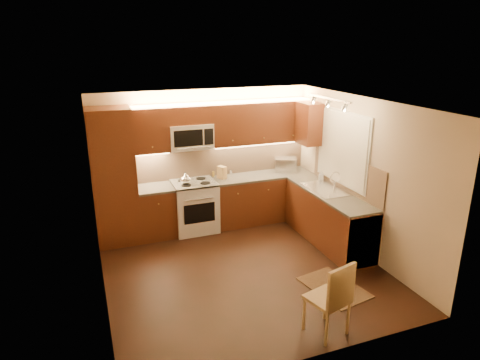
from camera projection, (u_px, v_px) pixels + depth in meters
name	position (u px, v px, depth m)	size (l,w,h in m)	color
floor	(244.00, 270.00, 6.43)	(4.00, 4.00, 0.01)	black
ceiling	(244.00, 104.00, 5.65)	(4.00, 4.00, 0.01)	beige
wall_back	(204.00, 158.00, 7.82)	(4.00, 0.01, 2.50)	#BFA98C
wall_front	(316.00, 255.00, 4.27)	(4.00, 0.01, 2.50)	#BFA98C
wall_left	(96.00, 211.00, 5.37)	(0.01, 4.00, 2.50)	#BFA98C
wall_right	(362.00, 177.00, 6.72)	(0.01, 4.00, 2.50)	#BFA98C
pantry	(114.00, 178.00, 7.03)	(0.70, 0.60, 2.30)	#45200E
base_cab_back_left	(156.00, 212.00, 7.48)	(0.62, 0.60, 0.86)	#45200E
counter_back_left	(155.00, 188.00, 7.34)	(0.62, 0.60, 0.04)	#312F2D
base_cab_back_right	(262.00, 198.00, 8.16)	(1.92, 0.60, 0.86)	#45200E
counter_back_right	(262.00, 176.00, 8.02)	(1.92, 0.60, 0.04)	#312F2D
base_cab_right	(328.00, 218.00, 7.23)	(0.60, 2.00, 0.86)	#45200E
counter_right	(330.00, 193.00, 7.09)	(0.60, 2.00, 0.04)	#312F2D
dishwasher	(353.00, 235.00, 6.60)	(0.58, 0.60, 0.84)	silver
backsplash_back	(223.00, 159.00, 7.95)	(3.30, 0.02, 0.60)	#A38063
backsplash_right	(346.00, 173.00, 7.08)	(0.02, 2.00, 0.60)	#A38063
upper_cab_back_left	(150.00, 130.00, 7.14)	(0.62, 0.35, 0.75)	#45200E
upper_cab_back_right	(261.00, 122.00, 7.82)	(1.92, 0.35, 0.75)	#45200E
upper_cab_bridge	(189.00, 115.00, 7.30)	(0.76, 0.35, 0.31)	#45200E
upper_cab_right_corner	(310.00, 123.00, 7.71)	(0.35, 0.50, 0.75)	#45200E
stove	(195.00, 206.00, 7.68)	(0.76, 0.65, 0.92)	silver
microwave	(190.00, 136.00, 7.41)	(0.76, 0.38, 0.44)	silver
window_frame	(343.00, 148.00, 7.09)	(0.03, 1.44, 1.24)	silver
window_blinds	(342.00, 148.00, 7.09)	(0.02, 1.36, 1.16)	silver
sink	(326.00, 185.00, 7.19)	(0.52, 0.86, 0.15)	silver
faucet	(335.00, 180.00, 7.23)	(0.20, 0.04, 0.30)	silver
track_light_bar	(328.00, 98.00, 6.54)	(0.04, 1.20, 0.03)	silver
kettle	(186.00, 178.00, 7.37)	(0.19, 0.19, 0.22)	silver
toaster_oven	(285.00, 164.00, 8.26)	(0.41, 0.31, 0.24)	silver
knife_block	(222.00, 172.00, 7.77)	(0.10, 0.17, 0.23)	#A18248
spice_jar_a	(221.00, 173.00, 7.95)	(0.04, 0.04, 0.09)	silver
spice_jar_b	(213.00, 174.00, 7.89)	(0.04, 0.04, 0.10)	olive
spice_jar_c	(230.00, 172.00, 8.03)	(0.04, 0.04, 0.09)	silver
spice_jar_d	(221.00, 173.00, 7.96)	(0.04, 0.04, 0.09)	#9E6C2F
soap_bottle	(321.00, 176.00, 7.70)	(0.07, 0.07, 0.16)	white
rug	(334.00, 287.00, 5.97)	(0.62, 0.94, 0.01)	black
dining_chair	(327.00, 297.00, 4.93)	(0.42, 0.42, 0.95)	#A18248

